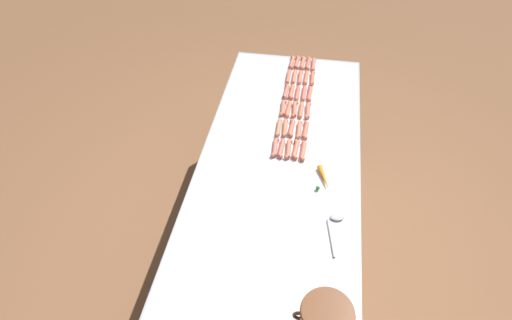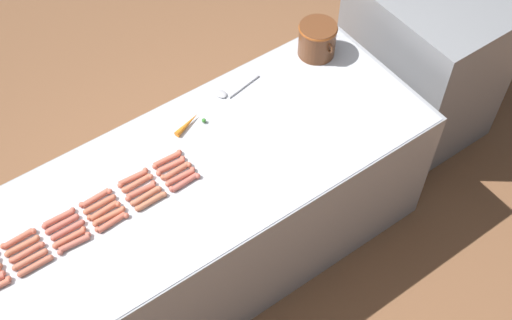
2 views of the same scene
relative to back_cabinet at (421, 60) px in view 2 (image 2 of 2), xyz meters
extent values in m
plane|color=brown|center=(0.14, -1.67, -0.51)|extent=(20.00, 20.00, 0.00)
cube|color=#9EA0A5|center=(0.14, -1.67, -0.08)|extent=(0.92, 2.35, 0.85)
cube|color=silver|center=(0.14, -1.67, 0.34)|extent=(0.90, 2.31, 0.00)
cube|color=gray|center=(0.00, 0.00, 0.00)|extent=(0.87, 0.66, 1.02)
cylinder|color=#D1664E|center=(0.01, -2.55, 0.36)|extent=(0.03, 0.14, 0.03)
sphere|color=#D1664E|center=(0.01, -2.62, 0.36)|extent=(0.03, 0.03, 0.03)
sphere|color=#D1664E|center=(0.01, -2.48, 0.36)|extent=(0.03, 0.03, 0.03)
cylinder|color=#CE6450|center=(0.02, -2.36, 0.36)|extent=(0.03, 0.14, 0.03)
sphere|color=#CE6450|center=(0.02, -2.43, 0.36)|extent=(0.03, 0.03, 0.03)
sphere|color=#CE6450|center=(0.01, -2.29, 0.36)|extent=(0.03, 0.03, 0.03)
cylinder|color=#D06852|center=(0.01, -2.18, 0.36)|extent=(0.04, 0.14, 0.03)
sphere|color=#D06852|center=(0.01, -2.25, 0.36)|extent=(0.03, 0.03, 0.03)
sphere|color=#D06852|center=(0.02, -2.11, 0.36)|extent=(0.03, 0.03, 0.03)
cylinder|color=#CD654D|center=(0.01, -1.98, 0.36)|extent=(0.04, 0.14, 0.03)
sphere|color=#CD654D|center=(0.02, -2.05, 0.36)|extent=(0.03, 0.03, 0.03)
sphere|color=#CD654D|center=(0.01, -1.91, 0.36)|extent=(0.03, 0.03, 0.03)
cylinder|color=#D3654C|center=(0.01, -1.79, 0.36)|extent=(0.03, 0.14, 0.03)
sphere|color=#D3654C|center=(0.01, -1.86, 0.36)|extent=(0.03, 0.03, 0.03)
sphere|color=#D3654C|center=(0.01, -1.72, 0.36)|extent=(0.03, 0.03, 0.03)
cylinder|color=#CF6E4E|center=(0.06, -2.56, 0.36)|extent=(0.03, 0.14, 0.03)
sphere|color=#CF6E4E|center=(0.06, -2.62, 0.36)|extent=(0.03, 0.03, 0.03)
sphere|color=#CF6E4E|center=(0.05, -2.49, 0.36)|extent=(0.03, 0.03, 0.03)
cylinder|color=#CE6352|center=(0.06, -2.37, 0.36)|extent=(0.03, 0.14, 0.03)
sphere|color=#CE6352|center=(0.06, -2.43, 0.36)|extent=(0.03, 0.03, 0.03)
sphere|color=#CE6352|center=(0.05, -2.30, 0.36)|extent=(0.03, 0.03, 0.03)
cylinder|color=#CD6B4C|center=(0.06, -2.18, 0.36)|extent=(0.03, 0.14, 0.03)
sphere|color=#CD6B4C|center=(0.06, -2.25, 0.36)|extent=(0.03, 0.03, 0.03)
sphere|color=#CD6B4C|center=(0.06, -2.11, 0.36)|extent=(0.03, 0.03, 0.03)
cylinder|color=#D06E50|center=(0.05, -1.98, 0.36)|extent=(0.03, 0.14, 0.03)
sphere|color=#D06E50|center=(0.05, -2.05, 0.36)|extent=(0.03, 0.03, 0.03)
sphere|color=#D06E50|center=(0.05, -1.91, 0.36)|extent=(0.03, 0.03, 0.03)
cylinder|color=#D66A53|center=(0.05, -1.80, 0.36)|extent=(0.04, 0.14, 0.03)
sphere|color=#D66A53|center=(0.06, -1.87, 0.36)|extent=(0.03, 0.03, 0.03)
sphere|color=#D66A53|center=(0.05, -1.73, 0.36)|extent=(0.03, 0.03, 0.03)
sphere|color=#D0704F|center=(0.09, -2.67, 0.36)|extent=(0.03, 0.03, 0.03)
cylinder|color=#D16A52|center=(0.10, -2.55, 0.36)|extent=(0.03, 0.14, 0.03)
sphere|color=#D16A52|center=(0.10, -2.62, 0.36)|extent=(0.03, 0.03, 0.03)
sphere|color=#D16A52|center=(0.10, -2.48, 0.36)|extent=(0.03, 0.03, 0.03)
cylinder|color=#CC6453|center=(0.10, -2.36, 0.36)|extent=(0.03, 0.14, 0.03)
sphere|color=#CC6453|center=(0.10, -2.43, 0.36)|extent=(0.03, 0.03, 0.03)
sphere|color=#CC6453|center=(0.10, -2.29, 0.36)|extent=(0.03, 0.03, 0.03)
cylinder|color=#D56A4C|center=(0.10, -2.18, 0.36)|extent=(0.04, 0.14, 0.03)
sphere|color=#D56A4C|center=(0.09, -2.25, 0.36)|extent=(0.03, 0.03, 0.03)
sphere|color=#D56A4C|center=(0.10, -2.11, 0.36)|extent=(0.03, 0.03, 0.03)
cylinder|color=#CF654F|center=(0.10, -1.99, 0.36)|extent=(0.04, 0.14, 0.03)
sphere|color=#CF654F|center=(0.10, -2.06, 0.36)|extent=(0.03, 0.03, 0.03)
sphere|color=#CF654F|center=(0.09, -1.92, 0.36)|extent=(0.03, 0.03, 0.03)
cylinder|color=#CA6C4F|center=(0.10, -1.80, 0.36)|extent=(0.04, 0.14, 0.03)
sphere|color=#CA6C4F|center=(0.09, -1.86, 0.36)|extent=(0.03, 0.03, 0.03)
sphere|color=#CA6C4F|center=(0.10, -1.73, 0.36)|extent=(0.03, 0.03, 0.03)
sphere|color=#D16854|center=(0.13, -2.68, 0.36)|extent=(0.03, 0.03, 0.03)
cylinder|color=#CD6F53|center=(0.14, -2.55, 0.36)|extent=(0.03, 0.14, 0.03)
sphere|color=#CD6F53|center=(0.14, -2.62, 0.36)|extent=(0.03, 0.03, 0.03)
sphere|color=#CD6F53|center=(0.14, -2.49, 0.36)|extent=(0.03, 0.03, 0.03)
cylinder|color=#D3694D|center=(0.14, -2.37, 0.36)|extent=(0.03, 0.14, 0.03)
sphere|color=#D3694D|center=(0.14, -2.44, 0.36)|extent=(0.03, 0.03, 0.03)
sphere|color=#D3694D|center=(0.13, -2.30, 0.36)|extent=(0.03, 0.03, 0.03)
cylinder|color=#CB6C4C|center=(0.14, -2.17, 0.36)|extent=(0.03, 0.14, 0.03)
sphere|color=#CB6C4C|center=(0.14, -2.24, 0.36)|extent=(0.03, 0.03, 0.03)
sphere|color=#CB6C4C|center=(0.14, -2.10, 0.36)|extent=(0.03, 0.03, 0.03)
cylinder|color=#CA7151|center=(0.14, -1.98, 0.36)|extent=(0.04, 0.14, 0.03)
sphere|color=#CA7151|center=(0.14, -2.05, 0.36)|extent=(0.03, 0.03, 0.03)
sphere|color=#CA7151|center=(0.14, -1.91, 0.36)|extent=(0.03, 0.03, 0.03)
cylinder|color=#CB6650|center=(0.14, -1.80, 0.36)|extent=(0.03, 0.14, 0.03)
sphere|color=#CB6650|center=(0.14, -1.87, 0.36)|extent=(0.03, 0.03, 0.03)
sphere|color=#CB6650|center=(0.13, -1.73, 0.36)|extent=(0.03, 0.03, 0.03)
sphere|color=#D86C51|center=(0.17, -2.67, 0.36)|extent=(0.03, 0.03, 0.03)
cylinder|color=#CA694F|center=(0.18, -2.55, 0.36)|extent=(0.03, 0.14, 0.03)
sphere|color=#CA694F|center=(0.18, -2.62, 0.36)|extent=(0.03, 0.03, 0.03)
sphere|color=#CA694F|center=(0.18, -2.48, 0.36)|extent=(0.03, 0.03, 0.03)
cylinder|color=#CA6755|center=(0.18, -2.36, 0.36)|extent=(0.04, 0.14, 0.03)
sphere|color=#CA6755|center=(0.18, -2.43, 0.36)|extent=(0.03, 0.03, 0.03)
sphere|color=#CA6755|center=(0.17, -2.30, 0.36)|extent=(0.03, 0.03, 0.03)
cylinder|color=#D4654D|center=(0.18, -2.18, 0.36)|extent=(0.04, 0.14, 0.03)
sphere|color=#D4654D|center=(0.17, -2.25, 0.36)|extent=(0.03, 0.03, 0.03)
sphere|color=#D4654D|center=(0.18, -2.11, 0.36)|extent=(0.03, 0.03, 0.03)
cylinder|color=#CA7250|center=(0.18, -1.98, 0.36)|extent=(0.03, 0.14, 0.03)
sphere|color=#CA7250|center=(0.18, -2.05, 0.36)|extent=(0.03, 0.03, 0.03)
sphere|color=#CA7250|center=(0.18, -1.91, 0.36)|extent=(0.03, 0.03, 0.03)
cylinder|color=#CE6454|center=(0.18, -1.80, 0.36)|extent=(0.04, 0.14, 0.03)
sphere|color=#CE6454|center=(0.17, -1.87, 0.36)|extent=(0.03, 0.03, 0.03)
sphere|color=#CE6454|center=(0.18, -1.73, 0.36)|extent=(0.03, 0.03, 0.03)
cylinder|color=brown|center=(-0.16, -0.74, 0.44)|extent=(0.20, 0.20, 0.19)
torus|color=#9E4A1B|center=(-0.16, -0.74, 0.53)|extent=(0.21, 0.21, 0.02)
torus|color=brown|center=(-0.26, -0.74, 0.46)|extent=(0.06, 0.01, 0.06)
torus|color=brown|center=(-0.06, -0.74, 0.46)|extent=(0.06, 0.01, 0.06)
cylinder|color=#B7B7BC|center=(-0.17, -1.21, 0.35)|extent=(0.05, 0.22, 0.01)
ellipsoid|color=#B7B7BC|center=(-0.20, -1.34, 0.35)|extent=(0.08, 0.06, 0.02)
cone|color=orange|center=(-0.12, -1.60, 0.36)|extent=(0.09, 0.17, 0.03)
sphere|color=#387F2D|center=(-0.09, -1.52, 0.36)|extent=(0.02, 0.02, 0.02)
camera|label=1|loc=(-0.02, 0.04, 2.08)|focal=30.10mm
camera|label=2|loc=(1.83, -2.56, 2.88)|focal=46.34mm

